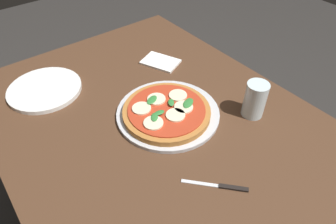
{
  "coord_description": "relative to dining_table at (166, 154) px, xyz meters",
  "views": [
    {
      "loc": [
        0.48,
        -0.37,
        1.35
      ],
      "look_at": [
        -0.05,
        0.04,
        0.74
      ],
      "focal_mm": 32.33,
      "sensor_mm": 36.0,
      "label": 1
    }
  ],
  "objects": [
    {
      "name": "plate_white",
      "position": [
        -0.38,
        -0.21,
        0.12
      ],
      "size": [
        0.24,
        0.24,
        0.01
      ],
      "primitive_type": "cylinder",
      "color": "white",
      "rests_on": "dining_table"
    },
    {
      "name": "glass_cup",
      "position": [
        0.11,
        0.24,
        0.16
      ],
      "size": [
        0.06,
        0.06,
        0.11
      ],
      "primitive_type": "cylinder",
      "color": "silver",
      "rests_on": "dining_table"
    },
    {
      "name": "napkin",
      "position": [
        -0.28,
        0.19,
        0.11
      ],
      "size": [
        0.16,
        0.13,
        0.01
      ],
      "primitive_type": "cube",
      "rotation": [
        0.0,
        0.0,
        0.41
      ],
      "color": "white",
      "rests_on": "dining_table"
    },
    {
      "name": "knife",
      "position": [
        0.24,
        -0.01,
        0.11
      ],
      "size": [
        0.13,
        0.12,
        0.01
      ],
      "color": "black",
      "rests_on": "dining_table"
    },
    {
      "name": "serving_tray",
      "position": [
        -0.05,
        0.04,
        0.12
      ],
      "size": [
        0.31,
        0.31,
        0.01
      ],
      "primitive_type": "cylinder",
      "color": "silver",
      "rests_on": "dining_table"
    },
    {
      "name": "dining_table",
      "position": [
        0.0,
        0.0,
        0.0
      ],
      "size": [
        1.23,
        0.85,
        0.73
      ],
      "color": "#4C301E",
      "rests_on": "ground_plane"
    },
    {
      "name": "pizza",
      "position": [
        -0.04,
        0.03,
        0.13
      ],
      "size": [
        0.26,
        0.26,
        0.03
      ],
      "color": "#B27033",
      "rests_on": "serving_tray"
    }
  ]
}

